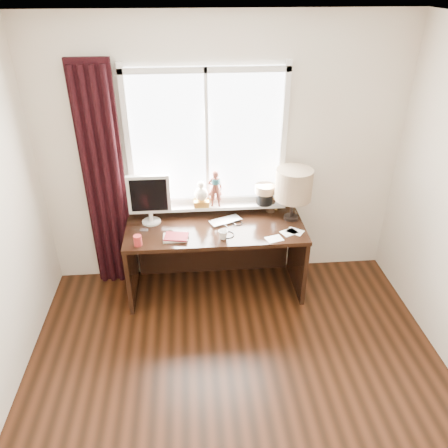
{
  "coord_description": "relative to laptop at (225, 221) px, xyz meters",
  "views": [
    {
      "loc": [
        -0.32,
        -1.94,
        2.86
      ],
      "look_at": [
        -0.05,
        1.25,
        1.0
      ],
      "focal_mm": 35.0,
      "sensor_mm": 36.0,
      "label": 1
    }
  ],
  "objects": [
    {
      "name": "floor",
      "position": [
        -0.0,
        -1.72,
        -0.76
      ],
      "size": [
        3.5,
        4.0,
        0.0
      ],
      "primitive_type": "cube",
      "color": "#3A1B0C",
      "rests_on": "ground"
    },
    {
      "name": "ceiling",
      "position": [
        -0.0,
        -1.72,
        1.84
      ],
      "size": [
        3.5,
        4.0,
        0.0
      ],
      "primitive_type": "cube",
      "color": "white",
      "rests_on": "wall_back"
    },
    {
      "name": "wall_back",
      "position": [
        -0.0,
        0.28,
        0.54
      ],
      "size": [
        3.5,
        0.0,
        2.6
      ],
      "primitive_type": "cube",
      "rotation": [
        1.57,
        0.0,
        0.0
      ],
      "color": "beige",
      "rests_on": "ground"
    },
    {
      "name": "laptop",
      "position": [
        0.0,
        0.0,
        0.0
      ],
      "size": [
        0.36,
        0.31,
        0.02
      ],
      "primitive_type": "imported",
      "rotation": [
        0.0,
        0.0,
        0.41
      ],
      "color": "silver",
      "rests_on": "desk"
    },
    {
      "name": "mug",
      "position": [
        -0.05,
        -0.3,
        0.03
      ],
      "size": [
        0.11,
        0.1,
        0.09
      ],
      "primitive_type": "imported",
      "rotation": [
        0.0,
        0.0,
        0.27
      ],
      "color": "white",
      "rests_on": "desk"
    },
    {
      "name": "red_cup",
      "position": [
        -0.81,
        -0.35,
        0.04
      ],
      "size": [
        0.07,
        0.07,
        0.1
      ],
      "primitive_type": "cylinder",
      "color": "maroon",
      "rests_on": "desk"
    },
    {
      "name": "window",
      "position": [
        -0.15,
        0.23,
        0.54
      ],
      "size": [
        1.52,
        0.22,
        1.4
      ],
      "color": "white",
      "rests_on": "ground"
    },
    {
      "name": "curtain",
      "position": [
        -1.14,
        0.19,
        0.35
      ],
      "size": [
        0.38,
        0.09,
        2.25
      ],
      "color": "black",
      "rests_on": "floor"
    },
    {
      "name": "desk",
      "position": [
        -0.1,
        0.01,
        -0.26
      ],
      "size": [
        1.7,
        0.7,
        0.75
      ],
      "color": "black",
      "rests_on": "floor"
    },
    {
      "name": "monitor",
      "position": [
        -0.72,
        0.05,
        0.27
      ],
      "size": [
        0.4,
        0.18,
        0.49
      ],
      "color": "beige",
      "rests_on": "desk"
    },
    {
      "name": "notebook_stack",
      "position": [
        -0.48,
        -0.27,
        0.0
      ],
      "size": [
        0.24,
        0.18,
        0.03
      ],
      "color": "beige",
      "rests_on": "desk"
    },
    {
      "name": "brush_holder",
      "position": [
        0.47,
        0.18,
        0.05
      ],
      "size": [
        0.09,
        0.09,
        0.25
      ],
      "color": "black",
      "rests_on": "desk"
    },
    {
      "name": "icon_frame",
      "position": [
        0.5,
        0.2,
        0.05
      ],
      "size": [
        0.1,
        0.03,
        0.13
      ],
      "color": "gold",
      "rests_on": "desk"
    },
    {
      "name": "table_lamp",
      "position": [
        0.65,
        0.01,
        0.35
      ],
      "size": [
        0.35,
        0.35,
        0.52
      ],
      "color": "black",
      "rests_on": "desk"
    },
    {
      "name": "loose_papers",
      "position": [
        0.54,
        -0.28,
        -0.01
      ],
      "size": [
        0.4,
        0.28,
        0.0
      ],
      "color": "white",
      "rests_on": "desk"
    },
    {
      "name": "desk_cables",
      "position": [
        0.05,
        -0.11,
        -0.01
      ],
      "size": [
        0.27,
        0.42,
        0.01
      ],
      "color": "black",
      "rests_on": "desk"
    }
  ]
}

